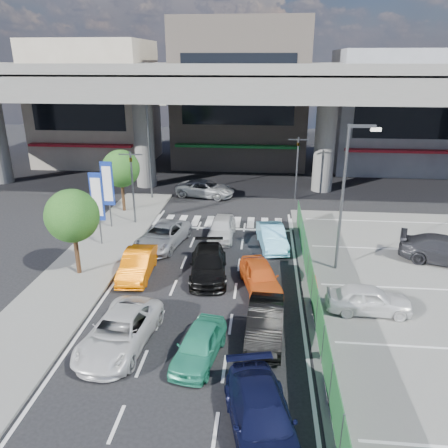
# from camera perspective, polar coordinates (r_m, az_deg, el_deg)

# --- Properties ---
(ground) EXTENTS (120.00, 120.00, 0.00)m
(ground) POSITION_cam_1_polar(r_m,az_deg,el_deg) (20.00, -3.81, -12.68)
(ground) COLOR black
(ground) RESTS_ON ground
(parking_lot) EXTENTS (12.00, 28.00, 0.06)m
(parking_lot) POSITION_cam_1_polar(r_m,az_deg,el_deg) (22.96, 25.81, -10.10)
(parking_lot) COLOR slate
(parking_lot) RESTS_ON ground
(sidewalk_left) EXTENTS (4.00, 30.00, 0.12)m
(sidewalk_left) POSITION_cam_1_polar(r_m,az_deg,el_deg) (25.22, -18.34, -6.14)
(sidewalk_left) COLOR slate
(sidewalk_left) RESTS_ON ground
(fence_run) EXTENTS (0.16, 22.00, 1.80)m
(fence_run) POSITION_cam_1_polar(r_m,az_deg,el_deg) (20.32, 11.73, -9.56)
(fence_run) COLOR #205F2D
(fence_run) RESTS_ON ground
(expressway) EXTENTS (64.00, 14.00, 10.75)m
(expressway) POSITION_cam_1_polar(r_m,az_deg,el_deg) (38.65, 1.22, 17.34)
(expressway) COLOR slate
(expressway) RESTS_ON ground
(building_west) EXTENTS (12.00, 10.90, 13.00)m
(building_west) POSITION_cam_1_polar(r_m,az_deg,el_deg) (52.19, -16.35, 14.90)
(building_west) COLOR gray
(building_west) RESTS_ON ground
(building_center) EXTENTS (14.00, 10.90, 15.00)m
(building_center) POSITION_cam_1_polar(r_m,az_deg,el_deg) (49.66, 2.20, 16.59)
(building_center) COLOR gray
(building_center) RESTS_ON ground
(building_east) EXTENTS (12.00, 10.90, 12.00)m
(building_east) POSITION_cam_1_polar(r_m,az_deg,el_deg) (50.44, 21.11, 13.63)
(building_east) COLOR slate
(building_east) RESTS_ON ground
(traffic_light_left) EXTENTS (1.60, 1.24, 5.20)m
(traffic_light_left) POSITION_cam_1_polar(r_m,az_deg,el_deg) (30.71, -11.99, 6.93)
(traffic_light_left) COLOR #595B60
(traffic_light_left) RESTS_ON ground
(traffic_light_right) EXTENTS (1.60, 1.24, 5.20)m
(traffic_light_right) POSITION_cam_1_polar(r_m,az_deg,el_deg) (36.27, 9.61, 9.15)
(traffic_light_right) COLOR #595B60
(traffic_light_right) RESTS_ON ground
(street_lamp_right) EXTENTS (1.65, 0.22, 8.00)m
(street_lamp_right) POSITION_cam_1_polar(r_m,az_deg,el_deg) (23.72, 15.74, 4.69)
(street_lamp_right) COLOR #595B60
(street_lamp_right) RESTS_ON ground
(street_lamp_left) EXTENTS (1.65, 0.22, 8.00)m
(street_lamp_left) POSITION_cam_1_polar(r_m,az_deg,el_deg) (36.22, -9.52, 10.49)
(street_lamp_left) COLOR #595B60
(street_lamp_left) RESTS_ON ground
(signboard_near) EXTENTS (0.80, 0.14, 4.70)m
(signboard_near) POSITION_cam_1_polar(r_m,az_deg,el_deg) (27.62, -16.23, 3.15)
(signboard_near) COLOR #595B60
(signboard_near) RESTS_ON ground
(signboard_far) EXTENTS (0.80, 0.14, 4.70)m
(signboard_far) POSITION_cam_1_polar(r_m,az_deg,el_deg) (30.45, -14.94, 4.87)
(signboard_far) COLOR #595B60
(signboard_far) RESTS_ON ground
(tree_near) EXTENTS (2.80, 2.80, 4.80)m
(tree_near) POSITION_cam_1_polar(r_m,az_deg,el_deg) (23.97, -19.22, 0.99)
(tree_near) COLOR #382314
(tree_near) RESTS_ON ground
(tree_far) EXTENTS (2.80, 2.80, 4.80)m
(tree_far) POSITION_cam_1_polar(r_m,az_deg,el_deg) (33.64, -13.32, 7.04)
(tree_far) COLOR #382314
(tree_far) RESTS_ON ground
(minivan_navy_back) EXTENTS (2.94, 5.07, 1.38)m
(minivan_navy_back) POSITION_cam_1_polar(r_m,az_deg,el_deg) (14.66, 4.99, -23.99)
(minivan_navy_back) COLOR black
(minivan_navy_back) RESTS_ON ground
(sedan_white_mid_left) EXTENTS (2.80, 5.18, 1.38)m
(sedan_white_mid_left) POSITION_cam_1_polar(r_m,az_deg,el_deg) (18.63, -13.48, -13.52)
(sedan_white_mid_left) COLOR silver
(sedan_white_mid_left) RESTS_ON ground
(taxi_teal_mid) EXTENTS (2.10, 3.90, 1.26)m
(taxi_teal_mid) POSITION_cam_1_polar(r_m,az_deg,el_deg) (17.56, -3.28, -15.48)
(taxi_teal_mid) COLOR teal
(taxi_teal_mid) RESTS_ON ground
(hatch_black_mid_right) EXTENTS (1.65, 4.25, 1.38)m
(hatch_black_mid_right) POSITION_cam_1_polar(r_m,az_deg,el_deg) (18.75, 5.40, -12.73)
(hatch_black_mid_right) COLOR black
(hatch_black_mid_right) RESTS_ON ground
(taxi_orange_left) EXTENTS (1.68, 4.26, 1.38)m
(taxi_orange_left) POSITION_cam_1_polar(r_m,az_deg,el_deg) (23.99, -11.21, -5.17)
(taxi_orange_left) COLOR orange
(taxi_orange_left) RESTS_ON ground
(sedan_black_mid) EXTENTS (2.43, 4.93, 1.38)m
(sedan_black_mid) POSITION_cam_1_polar(r_m,az_deg,el_deg) (23.53, -2.05, -5.29)
(sedan_black_mid) COLOR black
(sedan_black_mid) RESTS_ON ground
(taxi_orange_right) EXTENTS (2.59, 4.33, 1.38)m
(taxi_orange_right) POSITION_cam_1_polar(r_m,az_deg,el_deg) (22.36, 4.76, -6.82)
(taxi_orange_right) COLOR #DE5C1C
(taxi_orange_right) RESTS_ON ground
(wagon_silver_front_left) EXTENTS (3.19, 5.31, 1.38)m
(wagon_silver_front_left) POSITION_cam_1_polar(r_m,az_deg,el_deg) (27.50, -8.02, -1.54)
(wagon_silver_front_left) COLOR #A1A4A9
(wagon_silver_front_left) RESTS_ON ground
(sedan_white_front_mid) EXTENTS (1.70, 4.08, 1.38)m
(sedan_white_front_mid) POSITION_cam_1_polar(r_m,az_deg,el_deg) (28.47, -0.29, -0.54)
(sedan_white_front_mid) COLOR silver
(sedan_white_front_mid) RESTS_ON ground
(kei_truck_front_right) EXTENTS (2.11, 4.37, 1.38)m
(kei_truck_front_right) POSITION_cam_1_polar(r_m,az_deg,el_deg) (27.24, 6.28, -1.68)
(kei_truck_front_right) COLOR #6BC5ED
(kei_truck_front_right) RESTS_ON ground
(crossing_wagon_silver) EXTENTS (5.31, 3.16, 1.38)m
(crossing_wagon_silver) POSITION_cam_1_polar(r_m,az_deg,el_deg) (37.36, -2.47, 4.63)
(crossing_wagon_silver) COLOR #9FA2A6
(crossing_wagon_silver) RESTS_ON ground
(parked_sedan_white) EXTENTS (3.88, 1.62, 1.31)m
(parked_sedan_white) POSITION_cam_1_polar(r_m,az_deg,el_deg) (21.31, 18.40, -9.31)
(parked_sedan_white) COLOR silver
(parked_sedan_white) RESTS_ON parking_lot
(parked_sedan_dgrey) EXTENTS (5.67, 3.68, 1.53)m
(parked_sedan_dgrey) POSITION_cam_1_polar(r_m,az_deg,el_deg) (27.91, 27.25, -3.11)
(parked_sedan_dgrey) COLOR #2E2E33
(parked_sedan_dgrey) RESTS_ON parking_lot
(traffic_cone) EXTENTS (0.52, 0.52, 0.76)m
(traffic_cone) POSITION_cam_1_polar(r_m,az_deg,el_deg) (22.83, 11.77, -7.31)
(traffic_cone) COLOR red
(traffic_cone) RESTS_ON parking_lot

